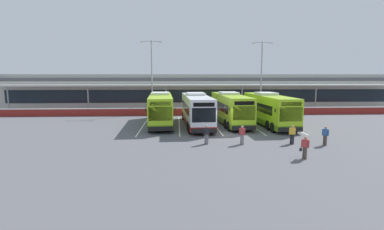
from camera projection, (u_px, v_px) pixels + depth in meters
ground_plane at (223, 135)px, 28.40m from camera, size 200.00×200.00×0.00m
terminal_building at (200, 90)px, 54.62m from camera, size 70.00×13.00×6.00m
red_barrier_wall at (207, 111)px, 42.67m from camera, size 60.00×0.40×1.10m
coach_bus_leftmost at (161, 109)px, 34.54m from camera, size 3.37×12.26×3.78m
coach_bus_left_centre at (197, 110)px, 33.54m from camera, size 3.37×12.26×3.78m
coach_bus_centre at (230, 109)px, 34.99m from camera, size 3.37×12.26×3.78m
coach_bus_right_centre at (269, 110)px, 34.14m from camera, size 3.37×12.26×3.78m
bay_stripe_far_west at (143, 125)px, 33.90m from camera, size 0.14×13.00×0.01m
bay_stripe_west at (179, 125)px, 34.12m from camera, size 0.14×13.00×0.01m
bay_stripe_mid_west at (215, 125)px, 34.34m from camera, size 0.14×13.00×0.01m
bay_stripe_centre at (250, 124)px, 34.56m from camera, size 0.14×13.00×0.01m
bay_stripe_mid_east at (284, 124)px, 34.77m from camera, size 0.14×13.00×0.01m
pedestrian_with_handbag at (305, 147)px, 20.19m from camera, size 0.58×0.56×1.62m
pedestrian_in_dark_coat at (292, 134)px, 24.60m from camera, size 0.54×0.36×1.62m
pedestrian_child at (242, 134)px, 24.43m from camera, size 0.54×0.36×1.62m
pedestrian_near_bin at (206, 134)px, 24.55m from camera, size 0.53×0.30×1.62m
pedestrian_approaching_bus at (325, 135)px, 24.12m from camera, size 0.49×0.42×1.62m
lamp_post_west at (152, 72)px, 43.85m from camera, size 3.24×0.28×11.00m
lamp_post_centre at (261, 72)px, 45.22m from camera, size 3.24×0.28×11.00m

